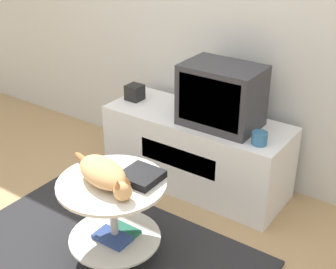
# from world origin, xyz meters

# --- Properties ---
(ground_plane) EXTENTS (12.00, 12.00, 0.00)m
(ground_plane) POSITION_xyz_m (0.00, 0.00, 0.00)
(ground_plane) COLOR tan
(rug) EXTENTS (1.72, 1.12, 0.02)m
(rug) POSITION_xyz_m (0.00, 0.00, 0.01)
(rug) COLOR #28282B
(rug) RESTS_ON ground_plane
(tv_stand) EXTENTS (1.30, 0.49, 0.53)m
(tv_stand) POSITION_xyz_m (-0.01, 0.99, 0.26)
(tv_stand) COLOR white
(tv_stand) RESTS_ON ground_plane
(tv) EXTENTS (0.50, 0.34, 0.40)m
(tv) POSITION_xyz_m (0.18, 0.98, 0.73)
(tv) COLOR #333338
(tv) RESTS_ON tv_stand
(speaker) EXTENTS (0.11, 0.11, 0.11)m
(speaker) POSITION_xyz_m (-0.54, 0.99, 0.58)
(speaker) COLOR black
(speaker) RESTS_ON tv_stand
(mug) EXTENTS (0.10, 0.10, 0.08)m
(mug) POSITION_xyz_m (0.51, 0.87, 0.57)
(mug) COLOR teal
(mug) RESTS_ON tv_stand
(coffee_table) EXTENTS (0.59, 0.59, 0.50)m
(coffee_table) POSITION_xyz_m (0.05, 0.05, 0.33)
(coffee_table) COLOR #B2B2B7
(coffee_table) RESTS_ON rug
(dvd_box) EXTENTS (0.20, 0.20, 0.04)m
(dvd_box) POSITION_xyz_m (0.16, 0.16, 0.54)
(dvd_box) COLOR black
(dvd_box) RESTS_ON coffee_table
(cat) EXTENTS (0.55, 0.30, 0.12)m
(cat) POSITION_xyz_m (0.02, 0.03, 0.58)
(cat) COLOR tan
(cat) RESTS_ON coffee_table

